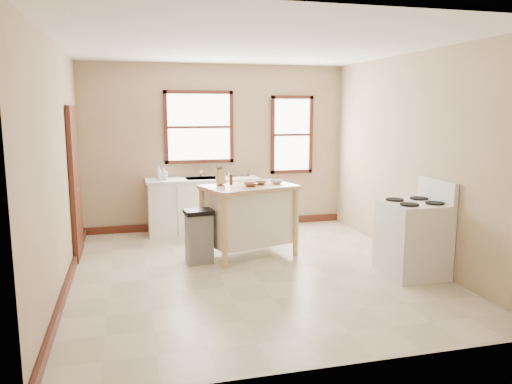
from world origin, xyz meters
TOP-DOWN VIEW (x-y plane):
  - floor at (0.00, 0.00)m, footprint 5.00×5.00m
  - ceiling at (0.00, 0.00)m, footprint 5.00×5.00m
  - wall_back at (0.00, 2.50)m, footprint 4.50×0.04m
  - wall_left at (-2.25, 0.00)m, footprint 0.04×5.00m
  - wall_right at (2.25, 0.00)m, footprint 0.04×5.00m
  - window_main at (-0.30, 2.48)m, footprint 1.17×0.06m
  - window_side at (1.35, 2.48)m, footprint 0.77×0.06m
  - door_left at (-2.21, 1.30)m, footprint 0.06×0.90m
  - baseboard_back at (0.00, 2.47)m, footprint 4.50×0.04m
  - baseboard_left at (-2.22, 0.00)m, footprint 0.04×5.00m
  - sink_counter at (-0.30, 2.20)m, footprint 1.86×0.62m
  - faucet at (-0.30, 2.38)m, footprint 0.03×0.03m
  - soap_bottle_a at (-1.02, 2.13)m, footprint 0.09×0.09m
  - soap_bottle_b at (-0.93, 2.15)m, footprint 0.11×0.11m
  - dish_rack at (0.31, 2.23)m, footprint 0.40×0.31m
  - kitchen_island at (0.13, 0.70)m, footprint 1.40×1.10m
  - knife_block at (-0.25, 0.81)m, footprint 0.12×0.12m
  - pepper_grinder at (-0.10, 0.81)m, footprint 0.05×0.05m
  - bowl_a at (0.13, 0.60)m, footprint 0.21×0.21m
  - bowl_b at (0.30, 0.74)m, footprint 0.24×0.24m
  - bowl_c at (0.55, 0.75)m, footprint 0.23×0.23m
  - trash_bin at (-0.60, 0.53)m, footprint 0.40×0.35m
  - gas_stove at (1.90, -0.63)m, footprint 0.74×0.75m

SIDE VIEW (x-z plane):
  - floor at x=0.00m, z-range 0.00..0.00m
  - baseboard_back at x=0.00m, z-range 0.00..0.12m
  - baseboard_left at x=-2.22m, z-range 0.00..0.12m
  - trash_bin at x=-0.60m, z-range 0.00..0.73m
  - sink_counter at x=-0.30m, z-range 0.00..0.92m
  - kitchen_island at x=0.13m, z-range 0.00..1.01m
  - gas_stove at x=1.90m, z-range 0.00..1.19m
  - dish_rack at x=0.31m, z-range 0.92..1.01m
  - soap_bottle_b at x=-0.93m, z-range 0.92..1.12m
  - bowl_b at x=0.30m, z-range 1.01..1.05m
  - bowl_a at x=0.13m, z-range 1.01..1.05m
  - faucet at x=-0.30m, z-range 0.92..1.14m
  - bowl_c at x=0.55m, z-range 1.01..1.06m
  - soap_bottle_a at x=-1.02m, z-range 0.92..1.16m
  - door_left at x=-2.21m, z-range 0.00..2.10m
  - pepper_grinder at x=-0.10m, z-range 1.01..1.16m
  - knife_block at x=-0.25m, z-range 1.01..1.21m
  - wall_back at x=0.00m, z-range 0.00..2.80m
  - wall_left at x=-2.25m, z-range 0.00..2.80m
  - wall_right at x=2.25m, z-range 0.00..2.80m
  - window_side at x=1.35m, z-range 0.92..2.29m
  - window_main at x=-0.30m, z-range 1.14..2.36m
  - ceiling at x=0.00m, z-range 2.80..2.80m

